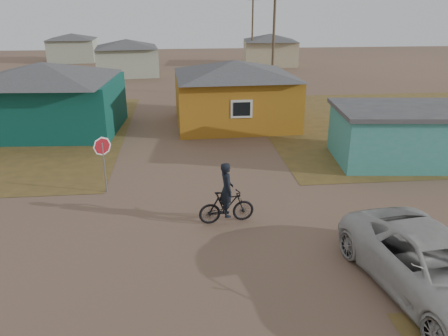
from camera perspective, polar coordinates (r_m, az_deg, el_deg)
The scene contains 13 objects.
ground at distance 14.22m, azimuth -1.63°, elevation -9.35°, with size 120.00×120.00×0.00m, color brown.
grass_ne at distance 30.16m, azimuth 23.96°, elevation 5.42°, with size 20.00×18.00×0.00m, color brown.
house_teal at distance 27.34m, azimuth -22.26°, elevation 8.65°, with size 8.93×7.08×4.00m.
house_yellow at distance 26.96m, azimuth 1.41°, elevation 9.92°, with size 7.72×6.76×3.90m.
shed_turquoise at distance 22.21m, azimuth 22.24°, elevation 4.09°, with size 6.71×4.93×2.60m.
house_pale_west at distance 46.83m, azimuth -12.53°, elevation 14.00°, with size 7.04×6.15×3.60m.
house_beige_east at distance 53.62m, azimuth 6.04°, elevation 15.20°, with size 6.95×6.05×3.60m.
house_pale_north at distance 59.95m, azimuth -19.17°, elevation 14.71°, with size 6.28×5.81×3.40m.
utility_pole_near at distance 35.16m, azimuth 6.47°, elevation 15.92°, with size 1.40×0.20×8.00m.
utility_pole_far at distance 51.02m, azimuth 3.73°, elevation 17.55°, with size 1.40×0.20×8.00m.
stop_sign at distance 17.58m, azimuth -15.55°, elevation 2.08°, with size 0.74×0.21×2.31m.
cyclist at distance 14.92m, azimuth 0.34°, elevation -4.35°, with size 1.99×0.78×2.19m.
vehicle at distance 12.62m, azimuth 25.97°, elevation -11.66°, with size 2.73×5.92×1.65m, color #B6B5B1.
Camera 1 is at (-0.86, -12.24, 7.19)m, focal length 35.00 mm.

